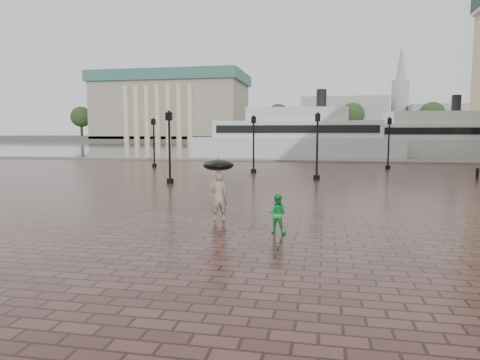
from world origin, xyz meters
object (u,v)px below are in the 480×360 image
at_px(child_pedestrian, 277,214).
at_px(adult_pedestrian, 219,196).
at_px(street_lamps, 258,143).
at_px(ferry_far, 432,138).
at_px(ferry_near, 296,137).

bearing_deg(child_pedestrian, adult_pedestrian, -27.94).
distance_m(street_lamps, ferry_far, 34.95).
height_order(adult_pedestrian, child_pedestrian, adult_pedestrian).
distance_m(ferry_near, ferry_far, 18.68).
bearing_deg(adult_pedestrian, ferry_near, -114.51).
distance_m(adult_pedestrian, ferry_near, 42.29).
bearing_deg(child_pedestrian, ferry_near, -79.92).
xyz_separation_m(adult_pedestrian, child_pedestrian, (2.28, -1.60, -0.26)).
distance_m(street_lamps, adult_pedestrian, 18.31).
bearing_deg(child_pedestrian, street_lamps, -72.39).
xyz_separation_m(adult_pedestrian, ferry_near, (0.00, 42.25, 1.76)).
xyz_separation_m(street_lamps, adult_pedestrian, (1.39, -18.20, -1.44)).
relative_size(adult_pedestrian, child_pedestrian, 1.42).
bearing_deg(child_pedestrian, ferry_far, -100.71).
xyz_separation_m(child_pedestrian, ferry_far, (15.72, 48.88, 1.84)).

